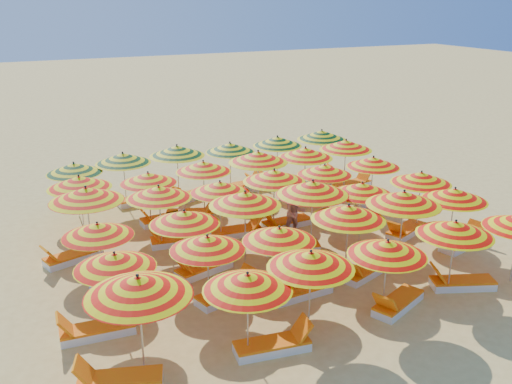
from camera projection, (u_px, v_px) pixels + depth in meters
ground at (263, 244)px, 18.33m from camera, size 120.00×120.00×0.00m
umbrella_0 at (138, 286)px, 11.37m from camera, size 2.91×2.91×2.34m
umbrella_1 at (248, 282)px, 12.06m from camera, size 2.36×2.36×2.06m
umbrella_2 at (311, 260)px, 12.90m from camera, size 2.39×2.39×2.14m
umbrella_3 at (387, 248)px, 13.69m from camera, size 2.08×2.08×2.05m
umbrella_4 at (455, 228)px, 14.71m from camera, size 2.56×2.56×2.12m
umbrella_6 at (115, 261)px, 13.09m from camera, size 2.13×2.13×2.03m
umbrella_7 at (207, 243)px, 14.05m from camera, size 2.22×2.22×2.02m
umbrella_8 at (279, 234)px, 14.54m from camera, size 2.50×2.50×2.03m
umbrella_9 at (348, 213)px, 15.59m from camera, size 2.46×2.46×2.19m
umbrella_10 at (404, 198)px, 16.39m from camera, size 2.27×2.27×2.30m
umbrella_11 at (455, 195)px, 17.23m from camera, size 2.47×2.47×2.10m
umbrella_12 at (98, 230)px, 14.88m from camera, size 1.94×1.94×2.00m
umbrella_13 at (184, 218)px, 15.53m from camera, size 2.26×2.26×2.07m
umbrella_14 at (245, 199)px, 16.50m from camera, size 2.71×2.71×2.25m
umbrella_15 at (313, 188)px, 17.15m from camera, size 2.53×2.53×2.35m
umbrella_16 at (362, 188)px, 18.00m from camera, size 2.18×2.18×2.02m
umbrella_17 at (421, 178)px, 18.76m from camera, size 2.54×2.54×2.13m
umbrella_18 at (86, 194)px, 16.66m from camera, size 2.73×2.73×2.32m
umbrella_19 at (159, 192)px, 17.36m from camera, size 2.56×2.56×2.13m
umbrella_20 at (220, 187)px, 18.10m from camera, size 2.09×2.09×2.03m
umbrella_21 at (274, 176)px, 18.76m from camera, size 2.56×2.56×2.20m
umbrella_22 at (325, 170)px, 19.88m from camera, size 2.22×2.22×2.03m
umbrella_23 at (373, 162)px, 20.72m from camera, size 2.38×2.38×2.07m
umbrella_24 at (79, 182)px, 18.21m from camera, size 2.45×2.45×2.17m
umbrella_25 at (148, 178)px, 19.07m from camera, size 2.17×2.17×2.01m
umbrella_26 at (203, 167)px, 20.11m from camera, size 2.49×2.49×2.09m
umbrella_27 at (258, 157)px, 20.62m from camera, size 2.25×2.25×2.29m
umbrella_28 at (305, 153)px, 21.45m from camera, size 2.20×2.20×2.21m
umbrella_29 at (346, 145)px, 22.56m from camera, size 2.45×2.45×2.21m
umbrella_30 at (74, 168)px, 19.99m from camera, size 2.43×2.43×2.06m
umbrella_31 at (123, 158)px, 20.90m from camera, size 2.47×2.47×2.16m
umbrella_32 at (177, 151)px, 21.64m from camera, size 2.40×2.40×2.24m
umbrella_33 at (230, 148)px, 22.61m from camera, size 2.57×2.57×2.09m
umbrella_34 at (277, 141)px, 23.38m from camera, size 2.22×2.22×2.14m
umbrella_35 at (322, 135)px, 24.18m from camera, size 2.46×2.46×2.21m
lounger_0 at (118, 381)px, 11.57m from camera, size 1.83×1.06×0.69m
lounger_1 at (274, 345)px, 12.75m from camera, size 1.79×0.80×0.69m
lounger_2 at (397, 303)px, 14.49m from camera, size 1.82×1.22×0.69m
lounger_3 at (461, 283)px, 15.52m from camera, size 1.82×1.17×0.69m
lounger_4 at (95, 330)px, 13.32m from camera, size 1.77×0.69×0.69m
lounger_5 at (228, 293)px, 14.98m from camera, size 1.82×1.03×0.69m
lounger_6 at (299, 291)px, 15.07m from camera, size 1.76×0.68×0.69m
lounger_7 at (365, 271)px, 16.18m from camera, size 1.83×1.14×0.69m
lounger_8 at (462, 242)px, 18.05m from camera, size 1.82×0.99×0.69m
lounger_9 at (120, 278)px, 15.78m from camera, size 1.83×1.13×0.69m
lounger_10 at (203, 268)px, 16.34m from camera, size 1.83×1.05×0.69m
lounger_11 at (290, 247)px, 17.74m from camera, size 1.82×1.03×0.69m
lounger_12 at (405, 231)px, 18.95m from camera, size 1.82×1.21×0.69m
lounger_13 at (72, 257)px, 17.05m from camera, size 1.83×1.07×0.69m
lounger_14 at (176, 240)px, 18.21m from camera, size 1.80×0.84×0.69m
lounger_15 at (237, 231)px, 18.91m from camera, size 1.78×0.73×0.69m
lounger_16 at (286, 223)px, 19.62m from camera, size 1.76×0.67×0.69m
lounger_17 at (378, 201)px, 21.65m from camera, size 1.82×1.01×0.69m
lounger_18 at (164, 219)px, 19.92m from camera, size 1.78×0.73×0.69m
lounger_19 at (192, 213)px, 20.43m from camera, size 1.83×1.14×0.69m
lounger_20 at (318, 197)px, 22.08m from camera, size 1.83×1.10×0.69m
lounger_21 at (353, 184)px, 23.59m from camera, size 1.81×0.89×0.69m
lounger_22 at (141, 199)px, 21.85m from camera, size 1.78×0.76×0.69m
lounger_23 at (192, 195)px, 22.32m from camera, size 1.83×1.15×0.69m
lounger_24 at (243, 185)px, 23.46m from camera, size 1.79×0.79×0.69m
lounger_25 at (265, 184)px, 23.61m from camera, size 1.76×0.66×0.69m
lounger_26 at (312, 178)px, 24.39m from camera, size 1.80×0.86×0.69m
beachgoer_b at (295, 213)px, 18.76m from camera, size 0.80×0.65×1.54m
beachgoer_a at (182, 224)px, 17.96m from camera, size 0.49×0.62×1.49m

